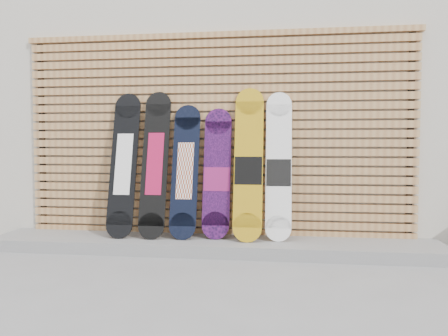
{
  "coord_description": "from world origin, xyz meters",
  "views": [
    {
      "loc": [
        0.56,
        -3.71,
        1.09
      ],
      "look_at": [
        -0.03,
        0.75,
        0.85
      ],
      "focal_mm": 35.0,
      "sensor_mm": 36.0,
      "label": 1
    }
  ],
  "objects": [
    {
      "name": "snowboard_5",
      "position": [
        0.53,
        0.78,
        0.87
      ],
      "size": [
        0.26,
        0.32,
        1.52
      ],
      "color": "white",
      "rests_on": "concrete_step"
    },
    {
      "name": "snowboard_2",
      "position": [
        -0.44,
        0.76,
        0.82
      ],
      "size": [
        0.28,
        0.37,
        1.4
      ],
      "color": "black",
      "rests_on": "concrete_step"
    },
    {
      "name": "concrete_step",
      "position": [
        -0.15,
        0.68,
        0.06
      ],
      "size": [
        4.6,
        0.7,
        0.12
      ],
      "primitive_type": "cube",
      "color": "gray",
      "rests_on": "ground"
    },
    {
      "name": "building",
      "position": [
        0.5,
        3.5,
        1.8
      ],
      "size": [
        12.0,
        5.0,
        3.6
      ],
      "primitive_type": "cube",
      "color": "beige",
      "rests_on": "ground"
    },
    {
      "name": "snowboard_4",
      "position": [
        0.22,
        0.74,
        0.89
      ],
      "size": [
        0.29,
        0.4,
        1.57
      ],
      "color": "#C19314",
      "rests_on": "concrete_step"
    },
    {
      "name": "slat_wall",
      "position": [
        -0.15,
        0.97,
        1.21
      ],
      "size": [
        4.26,
        0.08,
        2.29
      ],
      "color": "#B17C49",
      "rests_on": "ground"
    },
    {
      "name": "ground",
      "position": [
        0.0,
        0.0,
        0.0
      ],
      "size": [
        80.0,
        80.0,
        0.0
      ],
      "primitive_type": "plane",
      "color": "gray",
      "rests_on": "ground"
    },
    {
      "name": "snowboard_1",
      "position": [
        -0.77,
        0.75,
        0.89
      ],
      "size": [
        0.28,
        0.39,
        1.55
      ],
      "color": "black",
      "rests_on": "concrete_step"
    },
    {
      "name": "snowboard_3",
      "position": [
        -0.11,
        0.79,
        0.79
      ],
      "size": [
        0.29,
        0.3,
        1.36
      ],
      "color": "black",
      "rests_on": "concrete_step"
    },
    {
      "name": "snowboard_0",
      "position": [
        -1.11,
        0.75,
        0.88
      ],
      "size": [
        0.28,
        0.4,
        1.53
      ],
      "color": "black",
      "rests_on": "concrete_step"
    }
  ]
}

